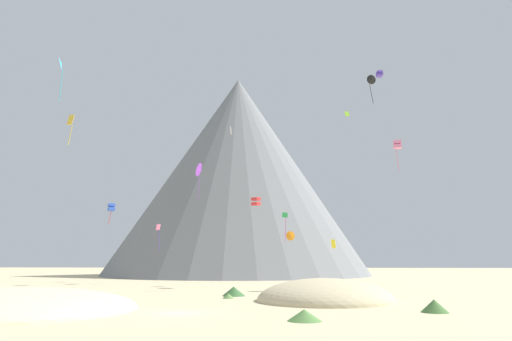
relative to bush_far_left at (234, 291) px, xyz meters
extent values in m
plane|color=beige|center=(-2.33, -16.87, -0.51)|extent=(400.00, 400.00, 0.00)
ellipsoid|color=#CCBA8E|center=(9.63, -5.58, -0.51)|extent=(14.85, 15.88, 4.33)
ellipsoid|color=beige|center=(-16.11, -16.11, -0.51)|extent=(27.47, 27.31, 3.52)
cone|color=#386633|center=(0.00, 0.00, 0.00)|extent=(3.64, 3.64, 1.02)
cone|color=#477238|center=(17.12, -15.09, -0.03)|extent=(2.55, 2.55, 0.97)
cone|color=#386633|center=(12.63, 2.61, -0.21)|extent=(2.38, 2.38, 0.60)
cone|color=#568442|center=(7.03, -20.75, -0.14)|extent=(2.86, 2.86, 0.75)
cone|color=#668C4C|center=(-0.16, -3.35, -0.25)|extent=(1.77, 1.77, 0.52)
cone|color=slate|center=(-7.30, 70.75, 26.63)|extent=(91.23, 91.23, 54.29)
cone|color=slate|center=(-6.69, 70.36, 21.29)|extent=(36.69, 36.69, 43.60)
cone|color=orange|center=(6.55, 22.01, 7.18)|extent=(1.45, 0.71, 1.49)
cube|color=green|center=(5.65, 30.27, 11.32)|extent=(1.04, 0.41, 1.00)
cylinder|color=#D1339E|center=(5.73, 30.27, 8.71)|extent=(0.23, 0.64, 4.26)
cone|color=purple|center=(-9.83, 28.01, 19.38)|extent=(1.31, 2.61, 2.46)
cylinder|color=purple|center=(-9.65, 28.01, 16.04)|extent=(0.35, 0.24, 4.19)
cube|color=white|center=(-5.06, 36.76, 29.10)|extent=(0.57, 1.25, 1.67)
cube|color=pink|center=(21.90, 12.69, 19.31)|extent=(1.16, 1.18, 0.51)
cube|color=pink|center=(21.90, 12.69, 19.91)|extent=(1.16, 1.18, 0.51)
cylinder|color=#E5668C|center=(21.78, 12.69, 17.48)|extent=(0.47, 0.39, 3.17)
cube|color=#E5668C|center=(-15.75, 24.60, 8.85)|extent=(0.68, 1.11, 1.07)
cylinder|color=#5138B2|center=(-15.51, 24.60, 6.65)|extent=(0.35, 0.15, 3.41)
cube|color=gold|center=(-21.64, 2.81, 21.12)|extent=(0.71, 0.60, 1.47)
cylinder|color=gold|center=(-21.54, 2.81, 19.05)|extent=(0.40, 0.17, 2.61)
cube|color=red|center=(1.41, 15.78, 11.62)|extent=(1.46, 1.47, 0.54)
cube|color=red|center=(1.41, 15.78, 12.34)|extent=(1.46, 1.47, 0.54)
cube|color=blue|center=(-23.02, 21.90, 11.65)|extent=(1.43, 1.44, 0.59)
cube|color=blue|center=(-23.02, 21.90, 12.31)|extent=(1.43, 1.44, 0.59)
cylinder|color=red|center=(-23.18, 21.90, 10.31)|extent=(0.38, 0.10, 2.23)
cube|color=yellow|center=(13.93, 28.19, 6.12)|extent=(0.86, 0.90, 1.53)
cube|color=#5138B2|center=(22.87, 26.30, 35.79)|extent=(1.16, 1.20, 0.57)
cube|color=#5138B2|center=(22.87, 26.30, 36.30)|extent=(1.16, 1.20, 0.57)
cone|color=#33BCDB|center=(-24.78, 5.07, 29.95)|extent=(1.35, 2.03, 1.88)
cylinder|color=#33BCDB|center=(-24.51, 5.07, 26.81)|extent=(0.44, 0.58, 4.35)
cube|color=#8CD133|center=(16.11, 21.10, 27.06)|extent=(0.86, 0.55, 0.92)
cone|color=black|center=(19.08, 14.45, 30.28)|extent=(1.48, 0.71, 1.44)
cylinder|color=black|center=(18.95, 14.45, 27.98)|extent=(0.43, 0.37, 3.16)
camera|label=1|loc=(5.96, -52.24, 3.43)|focal=32.26mm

